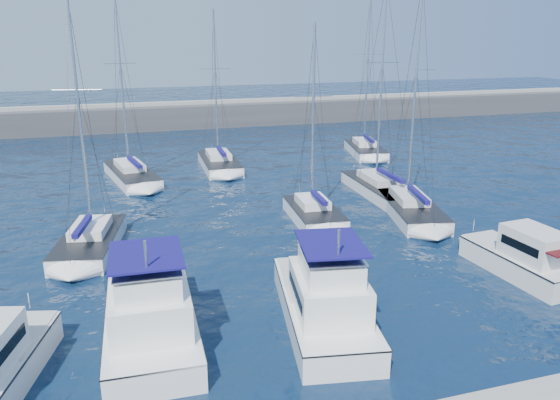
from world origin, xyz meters
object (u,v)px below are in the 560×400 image
object	(u,v)px
motor_yacht_stbd_inner	(325,303)
sailboat_back_a	(132,174)
sailboat_back_b	(219,163)
sailboat_mid_a	(90,242)
motor_yacht_port_inner	(150,316)
sailboat_back_c	(365,149)
motor_yacht_stbd_outer	(523,260)
sailboat_mid_d	(381,188)
sailboat_mid_c	(314,213)
sailboat_mid_e	(410,208)

from	to	relation	value
motor_yacht_stbd_inner	sailboat_back_a	xyz separation A→B (m)	(-6.99, 28.06, -0.61)
motor_yacht_stbd_inner	sailboat_back_b	size ratio (longest dim) A/B	0.64
sailboat_mid_a	sailboat_back_b	world-z (taller)	sailboat_mid_a
motor_yacht_port_inner	sailboat_back_c	distance (m)	39.21
motor_yacht_stbd_inner	sailboat_back_c	size ratio (longest dim) A/B	0.57
motor_yacht_stbd_outer	sailboat_back_c	world-z (taller)	sailboat_back_c
sailboat_mid_d	sailboat_back_c	size ratio (longest dim) A/B	0.99
sailboat_mid_d	sailboat_back_c	xyz separation A→B (m)	(5.35, 13.93, 0.02)
sailboat_mid_c	sailboat_mid_e	xyz separation A→B (m)	(6.92, -0.91, 0.00)
sailboat_back_a	sailboat_mid_c	bearing A→B (deg)	-62.75
sailboat_back_a	motor_yacht_stbd_inner	bearing A→B (deg)	-86.78
sailboat_mid_c	sailboat_back_c	world-z (taller)	sailboat_back_c
motor_yacht_stbd_outer	sailboat_back_b	world-z (taller)	sailboat_back_b
motor_yacht_stbd_inner	motor_yacht_stbd_outer	size ratio (longest dim) A/B	1.38
motor_yacht_stbd_outer	sailboat_back_a	world-z (taller)	sailboat_back_a
motor_yacht_port_inner	motor_yacht_stbd_inner	xyz separation A→B (m)	(7.35, -1.01, 0.00)
sailboat_mid_c	sailboat_back_a	distance (m)	18.64
sailboat_mid_c	sailboat_mid_d	distance (m)	8.47
motor_yacht_stbd_outer	sailboat_mid_d	world-z (taller)	sailboat_mid_d
sailboat_mid_a	sailboat_back_a	distance (m)	16.08
motor_yacht_stbd_outer	sailboat_mid_c	bearing A→B (deg)	118.02
sailboat_mid_e	sailboat_back_b	world-z (taller)	sailboat_mid_e
motor_yacht_stbd_inner	sailboat_mid_e	distance (m)	16.91
sailboat_back_c	sailboat_mid_c	bearing A→B (deg)	-112.37
motor_yacht_stbd_outer	sailboat_mid_e	world-z (taller)	sailboat_mid_e
sailboat_mid_a	sailboat_back_a	size ratio (longest dim) A/B	0.94
sailboat_mid_d	sailboat_back_b	world-z (taller)	sailboat_mid_d
sailboat_back_c	sailboat_back_a	bearing A→B (deg)	-159.28
sailboat_mid_d	sailboat_mid_e	distance (m)	5.26
motor_yacht_port_inner	motor_yacht_stbd_inner	size ratio (longest dim) A/B	0.97
motor_yacht_stbd_inner	sailboat_mid_e	bearing A→B (deg)	57.44
sailboat_mid_d	sailboat_back_a	distance (m)	21.43
sailboat_mid_c	sailboat_mid_e	bearing A→B (deg)	-3.24
sailboat_mid_e	sailboat_back_a	size ratio (longest dim) A/B	1.01
sailboat_mid_a	sailboat_back_c	world-z (taller)	sailboat_back_c
motor_yacht_port_inner	sailboat_mid_c	size ratio (longest dim) A/B	0.69
sailboat_mid_c	motor_yacht_port_inner	bearing A→B (deg)	-129.47
sailboat_mid_e	motor_yacht_stbd_inner	bearing A→B (deg)	-119.18
sailboat_back_b	sailboat_back_c	world-z (taller)	sailboat_back_c
motor_yacht_port_inner	motor_yacht_stbd_outer	bearing A→B (deg)	4.30
sailboat_back_c	sailboat_mid_d	bearing A→B (deg)	-98.71
motor_yacht_port_inner	sailboat_mid_c	world-z (taller)	sailboat_mid_c
sailboat_mid_e	motor_yacht_stbd_outer	bearing A→B (deg)	-74.15
motor_yacht_stbd_inner	sailboat_back_c	distance (m)	35.98
sailboat_mid_a	sailboat_mid_c	world-z (taller)	sailboat_mid_a
sailboat_back_c	sailboat_back_b	bearing A→B (deg)	-162.22
sailboat_back_a	sailboat_back_c	bearing A→B (deg)	-2.33
sailboat_mid_a	sailboat_back_b	size ratio (longest dim) A/B	1.01
sailboat_mid_a	sailboat_back_a	world-z (taller)	sailboat_back_a
sailboat_back_b	motor_yacht_stbd_inner	bearing A→B (deg)	-90.16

